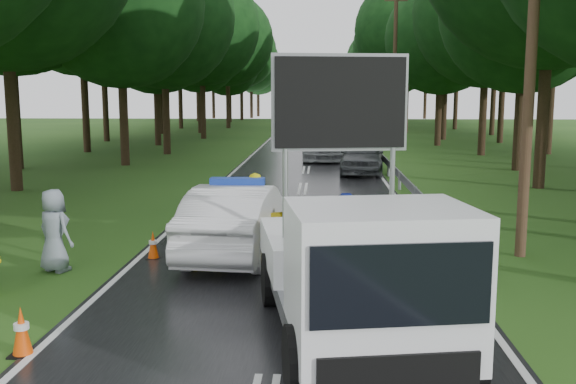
# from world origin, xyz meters

# --- Properties ---
(ground) EXTENTS (160.00, 160.00, 0.00)m
(ground) POSITION_xyz_m (0.00, 0.00, 0.00)
(ground) COLOR #1D4513
(ground) RESTS_ON ground
(road) EXTENTS (7.00, 140.00, 0.02)m
(road) POSITION_xyz_m (0.00, 30.00, 0.01)
(road) COLOR black
(road) RESTS_ON ground
(guardrail) EXTENTS (0.12, 60.06, 0.70)m
(guardrail) POSITION_xyz_m (3.70, 29.67, 0.55)
(guardrail) COLOR gray
(guardrail) RESTS_ON ground
(utility_pole_near) EXTENTS (1.40, 0.24, 10.00)m
(utility_pole_near) POSITION_xyz_m (5.20, 2.00, 5.06)
(utility_pole_near) COLOR #4E3224
(utility_pole_near) RESTS_ON ground
(utility_pole_mid) EXTENTS (1.40, 0.24, 10.00)m
(utility_pole_mid) POSITION_xyz_m (5.20, 28.00, 5.06)
(utility_pole_mid) COLOR #4E3224
(utility_pole_mid) RESTS_ON ground
(utility_pole_far) EXTENTS (1.40, 0.24, 10.00)m
(utility_pole_far) POSITION_xyz_m (5.20, 54.00, 5.06)
(utility_pole_far) COLOR #4E3224
(utility_pole_far) RESTS_ON ground
(police_sedan) EXTENTS (2.18, 5.05, 1.78)m
(police_sedan) POSITION_xyz_m (-1.18, 1.75, 0.81)
(police_sedan) COLOR silver
(police_sedan) RESTS_ON ground
(work_truck) EXTENTS (3.15, 5.58, 4.21)m
(work_truck) POSITION_xyz_m (1.19, -3.46, 1.14)
(work_truck) COLOR gray
(work_truck) RESTS_ON ground
(barrier) EXTENTS (2.43, 1.16, 1.10)m
(barrier) POSITION_xyz_m (-0.80, 1.00, 0.83)
(barrier) COLOR yellow
(barrier) RESTS_ON ground
(officer) EXTENTS (0.69, 0.46, 1.86)m
(officer) POSITION_xyz_m (-0.83, 2.00, 0.93)
(officer) COLOR yellow
(officer) RESTS_ON ground
(civilian) EXTENTS (0.99, 0.90, 1.65)m
(civilian) POSITION_xyz_m (1.24, 0.50, 0.82)
(civilian) COLOR #1C32B6
(civilian) RESTS_ON ground
(bystander_right) EXTENTS (1.00, 0.88, 1.72)m
(bystander_right) POSITION_xyz_m (-4.78, 0.25, 0.86)
(bystander_right) COLOR gray
(bystander_right) RESTS_ON ground
(queue_car_first) EXTENTS (2.34, 4.85, 1.60)m
(queue_car_first) POSITION_xyz_m (2.60, 17.03, 0.80)
(queue_car_first) COLOR #404347
(queue_car_first) RESTS_ON ground
(queue_car_second) EXTENTS (2.34, 5.56, 1.60)m
(queue_car_second) POSITION_xyz_m (0.80, 23.03, 0.80)
(queue_car_second) COLOR #AAADB2
(queue_car_second) RESTS_ON ground
(queue_car_third) EXTENTS (3.32, 6.06, 1.61)m
(queue_car_third) POSITION_xyz_m (1.83, 30.90, 0.81)
(queue_car_third) COLOR black
(queue_car_third) RESTS_ON ground
(queue_car_fourth) EXTENTS (1.97, 4.37, 1.39)m
(queue_car_fourth) POSITION_xyz_m (0.86, 36.96, 0.70)
(queue_car_fourth) COLOR #46484F
(queue_car_fourth) RESTS_ON ground
(cone_near_left) EXTENTS (0.34, 0.34, 0.72)m
(cone_near_left) POSITION_xyz_m (-3.50, -4.00, 0.35)
(cone_near_left) COLOR black
(cone_near_left) RESTS_ON ground
(cone_center) EXTENTS (0.32, 0.32, 0.68)m
(cone_center) POSITION_xyz_m (0.50, 2.00, 0.33)
(cone_center) COLOR black
(cone_center) RESTS_ON ground
(cone_far) EXTENTS (0.33, 0.33, 0.70)m
(cone_far) POSITION_xyz_m (0.84, 2.68, 0.34)
(cone_far) COLOR black
(cone_far) RESTS_ON ground
(cone_left_mid) EXTENTS (0.30, 0.30, 0.64)m
(cone_left_mid) POSITION_xyz_m (-3.03, 1.34, 0.31)
(cone_left_mid) COLOR black
(cone_left_mid) RESTS_ON ground
(cone_right) EXTENTS (0.37, 0.37, 0.79)m
(cone_right) POSITION_xyz_m (3.50, 4.50, 0.38)
(cone_right) COLOR black
(cone_right) RESTS_ON ground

